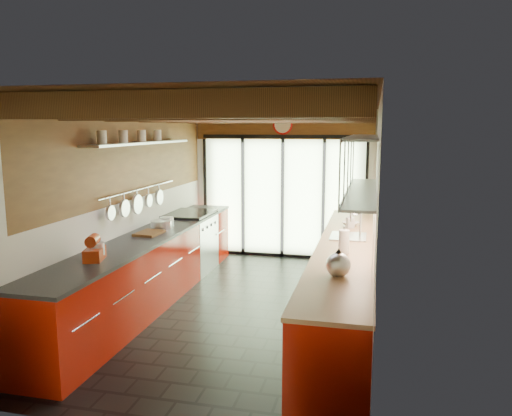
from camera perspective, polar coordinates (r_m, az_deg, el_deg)
name	(u,v)px	position (r m, az deg, el deg)	size (l,w,h in m)	color
ground	(244,308)	(6.55, -1.36, -11.38)	(5.50, 5.50, 0.00)	black
room_shell	(244,181)	(6.17, -1.42, 3.14)	(5.50, 5.50, 5.50)	silver
ceiling_beams	(251,115)	(6.51, -0.58, 10.59)	(3.14, 5.06, 4.90)	#593316
glass_door	(283,165)	(8.79, 3.07, 4.97)	(2.95, 0.10, 2.90)	#C6EAAD
left_counter	(152,267)	(6.83, -11.84, -6.66)	(0.68, 5.00, 0.92)	#9E1405
range_stove	(190,243)	(8.12, -7.51, -3.94)	(0.66, 0.90, 0.97)	silver
right_counter	(345,281)	(6.22, 10.17, -8.18)	(0.68, 5.00, 0.92)	#9E1405
sink_assembly	(349,234)	(6.48, 10.62, -2.93)	(0.45, 0.52, 0.43)	silver
upper_cabinets_right	(363,165)	(6.25, 12.12, 4.83)	(0.34, 3.00, 3.00)	silver
left_wall_fixtures	(141,162)	(6.84, -13.04, 5.12)	(0.28, 2.60, 0.96)	silver
stand_mixer	(95,250)	(5.54, -17.95, -4.57)	(0.25, 0.34, 0.28)	#B22F0E
pot_large	(167,222)	(7.17, -10.18, -1.56)	(0.20, 0.20, 0.13)	silver
pot_small	(162,224)	(7.02, -10.74, -1.86)	(0.30, 0.30, 0.11)	silver
cutting_board	(149,233)	(6.68, -12.10, -2.82)	(0.28, 0.40, 0.03)	brown
kettle	(338,263)	(4.77, 9.39, -6.25)	(0.29, 0.32, 0.28)	silver
paper_towel	(344,242)	(5.60, 10.02, -3.86)	(0.15, 0.15, 0.32)	white
soap_bottle	(350,220)	(7.04, 10.73, -1.39)	(0.10, 0.10, 0.22)	silver
bowl	(351,224)	(7.23, 10.78, -1.79)	(0.22, 0.22, 0.05)	silver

